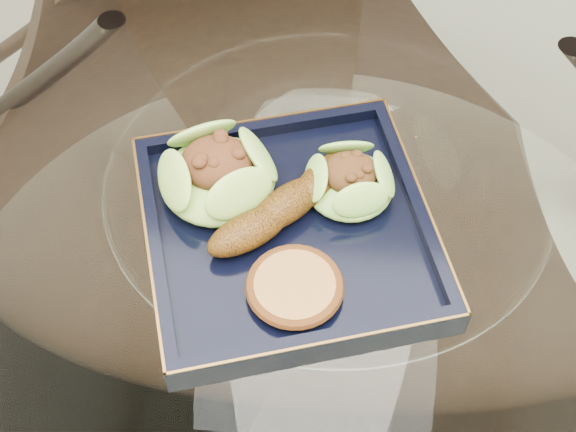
{
  "coord_description": "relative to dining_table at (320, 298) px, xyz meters",
  "views": [
    {
      "loc": [
        0.0,
        -0.48,
        1.41
      ],
      "look_at": [
        -0.03,
        -0.03,
        0.8
      ],
      "focal_mm": 50.0,
      "sensor_mm": 36.0,
      "label": 1
    }
  ],
  "objects": [
    {
      "name": "dining_chair",
      "position": [
        -0.11,
        0.37,
        -0.09
      ],
      "size": [
        0.5,
        0.5,
        0.91
      ],
      "rotation": [
        0.0,
        0.0,
        0.33
      ],
      "color": "black",
      "rests_on": "ground"
    },
    {
      "name": "roasted_plantain",
      "position": [
        -0.04,
        -0.02,
        0.2
      ],
      "size": [
        0.15,
        0.15,
        0.03
      ],
      "primitive_type": "ellipsoid",
      "rotation": [
        0.0,
        0.0,
        0.8
      ],
      "color": "#5E3609",
      "rests_on": "navy_plate"
    },
    {
      "name": "navy_plate",
      "position": [
        -0.03,
        -0.03,
        0.17
      ],
      "size": [
        0.34,
        0.34,
        0.02
      ],
      "primitive_type": "cube",
      "rotation": [
        0.0,
        0.0,
        0.3
      ],
      "color": "black",
      "rests_on": "dining_table"
    },
    {
      "name": "lettuce_wrap_right",
      "position": [
        0.02,
        0.01,
        0.2
      ],
      "size": [
        0.1,
        0.1,
        0.03
      ],
      "primitive_type": "ellipsoid",
      "rotation": [
        0.0,
        0.0,
        -0.19
      ],
      "color": "#4F9029",
      "rests_on": "navy_plate"
    },
    {
      "name": "crumb_patty",
      "position": [
        -0.02,
        -0.1,
        0.19
      ],
      "size": [
        0.09,
        0.09,
        0.01
      ],
      "primitive_type": "cylinder",
      "rotation": [
        0.0,
        0.0,
        0.24
      ],
      "color": "#AB7239",
      "rests_on": "navy_plate"
    },
    {
      "name": "lettuce_wrap_left",
      "position": [
        -0.11,
        0.01,
        0.2
      ],
      "size": [
        0.13,
        0.13,
        0.04
      ],
      "primitive_type": "ellipsoid",
      "rotation": [
        0.0,
        0.0,
        0.13
      ],
      "color": "#5F9E2E",
      "rests_on": "navy_plate"
    },
    {
      "name": "dining_table",
      "position": [
        0.0,
        0.0,
        0.0
      ],
      "size": [
        1.13,
        1.13,
        0.77
      ],
      "color": "white",
      "rests_on": "ground"
    }
  ]
}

